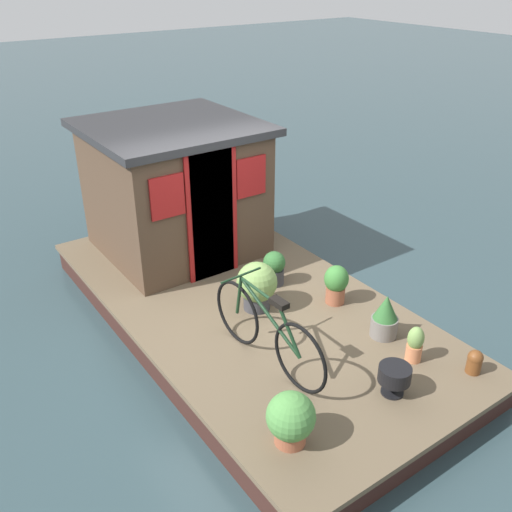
# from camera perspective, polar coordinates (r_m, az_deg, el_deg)

# --- Properties ---
(ground_plane) EXTENTS (60.00, 60.00, 0.00)m
(ground_plane) POSITION_cam_1_polar(r_m,az_deg,el_deg) (7.16, -0.93, -6.91)
(ground_plane) COLOR #2D4247
(houseboat_deck) EXTENTS (5.71, 2.93, 0.36)m
(houseboat_deck) POSITION_cam_1_polar(r_m,az_deg,el_deg) (7.05, -0.94, -5.70)
(houseboat_deck) COLOR brown
(houseboat_deck) RESTS_ON ground_plane
(houseboat_cabin) EXTENTS (2.15, 2.19, 1.82)m
(houseboat_cabin) POSITION_cam_1_polar(r_m,az_deg,el_deg) (7.90, -8.18, 6.83)
(houseboat_cabin) COLOR #4C3828
(houseboat_cabin) RESTS_ON houseboat_deck
(bicycle) EXTENTS (1.72, 0.50, 0.87)m
(bicycle) POSITION_cam_1_polar(r_m,az_deg,el_deg) (5.73, 1.10, -7.60)
(bicycle) COLOR black
(bicycle) RESTS_ON houseboat_deck
(potted_plant_sage) EXTENTS (0.49, 0.49, 0.60)m
(potted_plant_sage) POSITION_cam_1_polar(r_m,az_deg,el_deg) (6.64, 0.09, -2.95)
(potted_plant_sage) COLOR #38383D
(potted_plant_sage) RESTS_ON houseboat_deck
(potted_plant_geranium) EXTENTS (0.30, 0.30, 0.51)m
(potted_plant_geranium) POSITION_cam_1_polar(r_m,az_deg,el_deg) (6.37, 12.94, -6.03)
(potted_plant_geranium) COLOR slate
(potted_plant_geranium) RESTS_ON houseboat_deck
(potted_plant_succulent) EXTENTS (0.43, 0.43, 0.51)m
(potted_plant_succulent) POSITION_cam_1_polar(r_m,az_deg,el_deg) (4.99, 3.54, -16.10)
(potted_plant_succulent) COLOR #935138
(potted_plant_succulent) RESTS_ON houseboat_deck
(potted_plant_fern) EXTENTS (0.29, 0.29, 0.45)m
(potted_plant_fern) POSITION_cam_1_polar(r_m,az_deg,el_deg) (7.18, 1.85, -1.18)
(potted_plant_fern) COLOR #38383D
(potted_plant_fern) RESTS_ON houseboat_deck
(potted_plant_thyme) EXTENTS (0.17, 0.17, 0.41)m
(potted_plant_thyme) POSITION_cam_1_polar(r_m,az_deg,el_deg) (6.10, 15.80, -8.56)
(potted_plant_thyme) COLOR #C6754C
(potted_plant_thyme) RESTS_ON houseboat_deck
(potted_plant_rosemary) EXTENTS (0.30, 0.30, 0.50)m
(potted_plant_rosemary) POSITION_cam_1_polar(r_m,az_deg,el_deg) (6.84, 8.11, -2.75)
(potted_plant_rosemary) COLOR #935138
(potted_plant_rosemary) RESTS_ON houseboat_deck
(charcoal_grill) EXTENTS (0.32, 0.32, 0.31)m
(charcoal_grill) POSITION_cam_1_polar(r_m,az_deg,el_deg) (5.63, 13.85, -11.65)
(charcoal_grill) COLOR black
(charcoal_grill) RESTS_ON houseboat_deck
(mooring_bollard) EXTENTS (0.16, 0.16, 0.26)m
(mooring_bollard) POSITION_cam_1_polar(r_m,az_deg,el_deg) (6.17, 21.26, -9.90)
(mooring_bollard) COLOR brown
(mooring_bollard) RESTS_ON houseboat_deck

